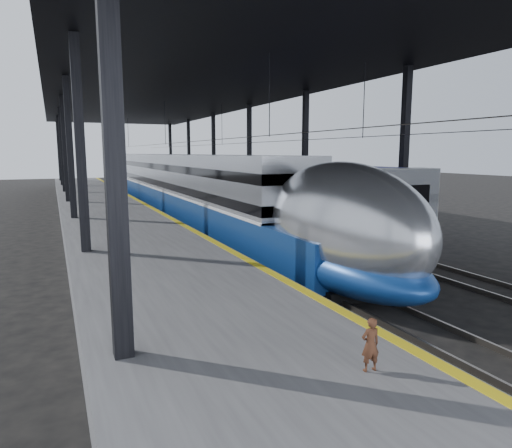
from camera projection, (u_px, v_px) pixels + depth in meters
ground at (279, 294)px, 15.51m from camera, size 160.00×160.00×0.00m
platform at (106, 214)px, 32.08m from camera, size 6.00×80.00×1.00m
yellow_strip at (146, 205)px, 33.12m from camera, size 0.30×80.00×0.01m
rails at (214, 214)px, 35.36m from camera, size 6.52×80.00×0.16m
canopy at (179, 92)px, 32.92m from camera, size 18.00×75.00×9.47m
tgv_train at (162, 182)px, 40.24m from camera, size 3.22×65.20×4.62m
second_train at (209, 181)px, 43.95m from camera, size 2.97×56.05×4.08m
child at (370, 345)px, 7.83m from camera, size 0.37×0.26×0.96m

